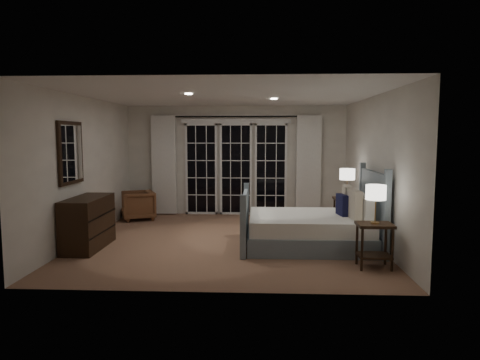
{
  "coord_description": "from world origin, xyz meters",
  "views": [
    {
      "loc": [
        0.55,
        -7.32,
        1.83
      ],
      "look_at": [
        0.2,
        0.11,
        1.05
      ],
      "focal_mm": 32.0,
      "sensor_mm": 36.0,
      "label": 1
    }
  ],
  "objects_px": {
    "nightstand_left": "(374,239)",
    "lamp_right": "(347,175)",
    "nightstand_right": "(346,209)",
    "lamp_left": "(376,193)",
    "bed": "(312,227)",
    "dresser": "(88,223)",
    "armchair": "(138,205)"
  },
  "relations": [
    {
      "from": "dresser",
      "to": "lamp_left",
      "type": "bearing_deg",
      "value": -10.81
    },
    {
      "from": "nightstand_left",
      "to": "lamp_left",
      "type": "bearing_deg",
      "value": -45.0
    },
    {
      "from": "lamp_left",
      "to": "nightstand_left",
      "type": "bearing_deg",
      "value": 135.0
    },
    {
      "from": "armchair",
      "to": "dresser",
      "type": "distance_m",
      "value": 2.39
    },
    {
      "from": "nightstand_left",
      "to": "lamp_right",
      "type": "distance_m",
      "value": 2.48
    },
    {
      "from": "armchair",
      "to": "lamp_left",
      "type": "bearing_deg",
      "value": 28.92
    },
    {
      "from": "nightstand_left",
      "to": "nightstand_right",
      "type": "relative_size",
      "value": 0.99
    },
    {
      "from": "bed",
      "to": "nightstand_right",
      "type": "xyz_separation_m",
      "value": [
        0.81,
        1.28,
        0.1
      ]
    },
    {
      "from": "bed",
      "to": "dresser",
      "type": "relative_size",
      "value": 1.82
    },
    {
      "from": "lamp_left",
      "to": "bed",
      "type": "bearing_deg",
      "value": 122.85
    },
    {
      "from": "lamp_left",
      "to": "lamp_right",
      "type": "distance_m",
      "value": 2.39
    },
    {
      "from": "nightstand_right",
      "to": "lamp_right",
      "type": "height_order",
      "value": "lamp_right"
    },
    {
      "from": "nightstand_right",
      "to": "lamp_left",
      "type": "relative_size",
      "value": 1.19
    },
    {
      "from": "lamp_right",
      "to": "dresser",
      "type": "height_order",
      "value": "lamp_right"
    },
    {
      "from": "nightstand_right",
      "to": "lamp_left",
      "type": "bearing_deg",
      "value": -92.22
    },
    {
      "from": "lamp_left",
      "to": "lamp_right",
      "type": "bearing_deg",
      "value": 87.78
    },
    {
      "from": "nightstand_left",
      "to": "lamp_right",
      "type": "xyz_separation_m",
      "value": [
        0.09,
        2.38,
        0.67
      ]
    },
    {
      "from": "lamp_right",
      "to": "nightstand_left",
      "type": "bearing_deg",
      "value": -92.22
    },
    {
      "from": "bed",
      "to": "nightstand_right",
      "type": "height_order",
      "value": "bed"
    },
    {
      "from": "armchair",
      "to": "nightstand_left",
      "type": "bearing_deg",
      "value": 28.92
    },
    {
      "from": "nightstand_left",
      "to": "lamp_right",
      "type": "height_order",
      "value": "lamp_right"
    },
    {
      "from": "bed",
      "to": "lamp_right",
      "type": "distance_m",
      "value": 1.69
    },
    {
      "from": "nightstand_left",
      "to": "lamp_left",
      "type": "height_order",
      "value": "lamp_left"
    },
    {
      "from": "lamp_right",
      "to": "lamp_left",
      "type": "bearing_deg",
      "value": -92.22
    },
    {
      "from": "lamp_left",
      "to": "lamp_right",
      "type": "xyz_separation_m",
      "value": [
        0.09,
        2.38,
        0.03
      ]
    },
    {
      "from": "nightstand_left",
      "to": "nightstand_right",
      "type": "height_order",
      "value": "nightstand_right"
    },
    {
      "from": "nightstand_left",
      "to": "bed",
      "type": "bearing_deg",
      "value": 122.85
    },
    {
      "from": "nightstand_left",
      "to": "lamp_right",
      "type": "bearing_deg",
      "value": 87.78
    },
    {
      "from": "nightstand_right",
      "to": "lamp_right",
      "type": "xyz_separation_m",
      "value": [
        -0.0,
        -0.0,
        0.66
      ]
    },
    {
      "from": "nightstand_right",
      "to": "bed",
      "type": "bearing_deg",
      "value": -122.33
    },
    {
      "from": "bed",
      "to": "lamp_right",
      "type": "bearing_deg",
      "value": 57.67
    },
    {
      "from": "armchair",
      "to": "dresser",
      "type": "xyz_separation_m",
      "value": [
        -0.13,
        -2.38,
        0.1
      ]
    }
  ]
}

